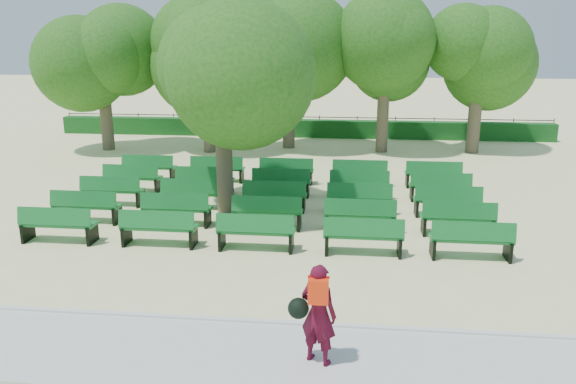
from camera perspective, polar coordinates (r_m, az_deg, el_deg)
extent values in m
plane|color=beige|center=(16.48, -2.95, -2.67)|extent=(120.00, 120.00, 0.00)
cube|color=beige|center=(9.86, -9.93, -15.91)|extent=(30.00, 2.20, 0.06)
cube|color=silver|center=(10.81, -8.24, -12.71)|extent=(30.00, 0.12, 0.10)
cube|color=#144F1B|center=(29.93, 1.24, 6.49)|extent=(26.00, 0.70, 0.90)
cube|color=#126928|center=(17.09, -1.31, -0.30)|extent=(1.93, 0.56, 0.06)
cube|color=#126928|center=(16.80, -1.42, 0.37)|extent=(1.93, 0.17, 0.45)
cylinder|color=brown|center=(16.79, -6.47, 2.58)|extent=(0.49, 0.49, 2.81)
ellipsoid|color=#285F19|center=(16.42, -6.75, 11.28)|extent=(4.15, 4.15, 3.74)
imported|color=#480A1D|center=(9.08, 3.11, -12.28)|extent=(0.73, 0.62, 1.68)
cube|color=#F6310C|center=(8.69, 3.09, -10.05)|extent=(0.31, 0.16, 0.39)
sphere|color=black|center=(9.00, 1.06, -11.73)|extent=(0.34, 0.34, 0.34)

